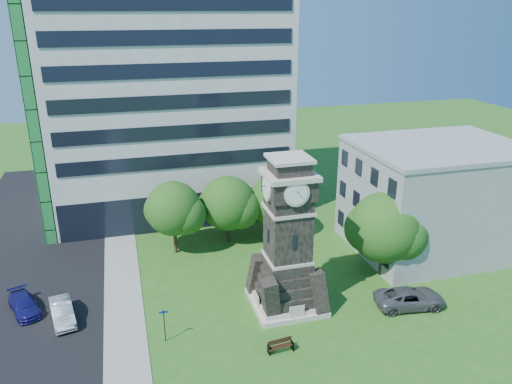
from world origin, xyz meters
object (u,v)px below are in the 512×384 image
object	(u,v)px
car_east_lot	(410,298)
park_bench	(280,345)
car_street_mid	(62,312)
street_sign	(164,322)
clock_tower	(288,244)
car_street_north	(24,305)

from	to	relation	value
car_east_lot	park_bench	xyz separation A→B (m)	(-11.53, -2.49, -0.27)
car_street_mid	street_sign	xyz separation A→B (m)	(7.20, -4.65, 0.89)
car_east_lot	street_sign	size ratio (longest dim) A/B	2.15
clock_tower	street_sign	size ratio (longest dim) A/B	4.78
clock_tower	street_sign	distance (m)	10.65
clock_tower	park_bench	xyz separation A→B (m)	(-2.27, -5.41, -4.79)
car_east_lot	car_street_north	bearing A→B (deg)	83.41
car_street_mid	car_east_lot	bearing A→B (deg)	-23.19
clock_tower	car_east_lot	xyz separation A→B (m)	(9.26, -2.92, -4.52)
car_street_north	street_sign	bearing A→B (deg)	-54.21
car_street_north	car_east_lot	distance (m)	30.09
car_street_mid	car_street_north	xyz separation A→B (m)	(-2.96, 1.99, -0.09)
car_street_north	park_bench	distance (m)	20.22
car_street_mid	car_east_lot	distance (m)	26.76
car_east_lot	street_sign	xyz separation A→B (m)	(-19.01, 0.74, 0.84)
street_sign	park_bench	bearing A→B (deg)	-21.42
clock_tower	car_street_north	bearing A→B (deg)	167.36
car_street_north	street_sign	xyz separation A→B (m)	(10.16, -6.64, 0.98)
car_east_lot	park_bench	size ratio (longest dim) A/B	3.05
car_street_mid	car_street_north	distance (m)	3.57
clock_tower	park_bench	distance (m)	7.57
car_east_lot	park_bench	bearing A→B (deg)	109.80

